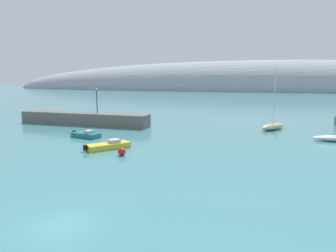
# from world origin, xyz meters

# --- Properties ---
(water) EXTENTS (600.00, 600.00, 0.00)m
(water) POSITION_xyz_m (0.00, 0.00, 0.00)
(water) COLOR teal
(water) RESTS_ON ground
(breakwater_rocks) EXTENTS (24.93, 3.50, 2.19)m
(breakwater_rocks) POSITION_xyz_m (-20.48, 34.23, 1.09)
(breakwater_rocks) COLOR #66605B
(breakwater_rocks) RESTS_ON ground
(distant_ridge) EXTENTS (391.46, 64.63, 41.19)m
(distant_ridge) POSITION_xyz_m (4.33, 207.84, 0.00)
(distant_ridge) COLOR #999EA8
(distant_ridge) RESTS_ON ground
(sailboat_sand_mid_mooring) EXTENTS (4.64, 5.83, 10.15)m
(sailboat_sand_mid_mooring) POSITION_xyz_m (12.34, 38.60, 0.61)
(sailboat_sand_mid_mooring) COLOR #C6B284
(sailboat_sand_mid_mooring) RESTS_ON water
(motorboat_yellow_foreground) EXTENTS (4.71, 5.20, 1.05)m
(motorboat_yellow_foreground) POSITION_xyz_m (-6.87, 18.32, 0.37)
(motorboat_yellow_foreground) COLOR yellow
(motorboat_yellow_foreground) RESTS_ON water
(motorboat_teal_alongside_breakwater) EXTENTS (4.74, 2.69, 1.07)m
(motorboat_teal_alongside_breakwater) POSITION_xyz_m (-13.32, 23.63, 0.38)
(motorboat_teal_alongside_breakwater) COLOR #1E6B70
(motorboat_teal_alongside_breakwater) RESTS_ON water
(mooring_buoy_red) EXTENTS (0.85, 0.85, 0.85)m
(mooring_buoy_red) POSITION_xyz_m (-3.84, 15.73, 0.42)
(mooring_buoy_red) COLOR red
(mooring_buoy_red) RESTS_ON water
(harbor_lamp_post) EXTENTS (0.36, 0.36, 4.45)m
(harbor_lamp_post) POSITION_xyz_m (-17.97, 34.85, 4.92)
(harbor_lamp_post) COLOR black
(harbor_lamp_post) RESTS_ON breakwater_rocks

